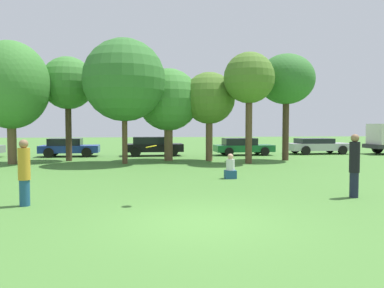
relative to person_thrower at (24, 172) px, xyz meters
name	(u,v)px	position (x,y,z in m)	size (l,w,h in m)	color
ground_plane	(199,222)	(4.32, -2.27, -0.90)	(120.00, 120.00, 0.00)	#477A33
person_thrower	(24,172)	(0.00, 0.00, 0.00)	(0.31, 0.31, 1.76)	navy
person_catcher	(354,165)	(9.27, 0.00, 0.07)	(0.30, 0.30, 1.87)	#191E33
frisbee	(151,146)	(3.32, -0.26, 0.66)	(0.29, 0.30, 0.08)	yellow
bystander_sitting	(230,168)	(6.55, 4.37, -0.49)	(0.45, 0.37, 1.00)	navy
tree_0	(11,85)	(-4.02, 11.41, 3.39)	(4.12, 4.12, 6.70)	brown
tree_1	(68,84)	(-1.31, 12.96, 3.68)	(3.10, 3.10, 6.18)	#473323
tree_2	(124,80)	(2.09, 10.86, 3.69)	(4.53, 4.53, 6.87)	brown
tree_3	(168,100)	(4.61, 12.50, 2.73)	(3.72, 3.72, 5.52)	brown
tree_4	(209,99)	(7.01, 11.99, 2.81)	(3.08, 3.08, 5.28)	brown
tree_5	(249,79)	(8.93, 10.15, 3.78)	(2.82, 2.82, 6.16)	brown
tree_6	(286,80)	(11.66, 11.70, 3.95)	(3.40, 3.40, 6.41)	#473323
parked_car_blue	(69,147)	(-1.95, 16.26, -0.25)	(3.92, 2.05, 1.23)	#1E389E
parked_car_black	(152,146)	(3.72, 16.15, -0.20)	(4.08, 1.96, 1.32)	black
parked_car_green	(242,146)	(10.10, 15.94, -0.27)	(4.18, 1.94, 1.21)	#196633
parked_car_silver	(317,145)	(15.92, 16.36, -0.28)	(4.62, 2.13, 1.15)	#B2B2B7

